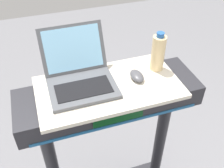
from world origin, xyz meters
TOP-DOWN VIEW (x-y plane):
  - desk_board at (0.00, 0.70)m, footprint 0.68×0.37m
  - laptop at (-0.12, 0.77)m, footprint 0.31×0.34m
  - computer_mouse at (0.15, 0.71)m, footprint 0.06×0.10m
  - water_bottle at (0.27, 0.76)m, footprint 0.07×0.07m

SIDE VIEW (x-z plane):
  - desk_board at x=0.00m, z-range 1.07..1.09m
  - computer_mouse at x=0.15m, z-range 1.09..1.12m
  - laptop at x=-0.12m, z-range 1.02..1.25m
  - water_bottle at x=0.27m, z-range 1.08..1.29m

